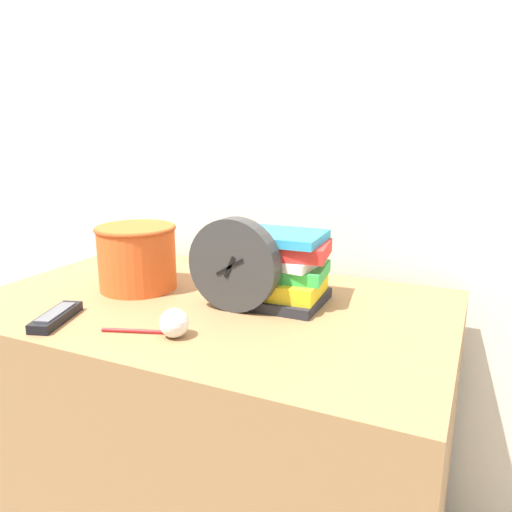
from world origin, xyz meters
name	(u,v)px	position (x,y,z in m)	size (l,w,h in m)	color
wall_back	(279,116)	(0.00, 0.76, 1.20)	(6.00, 0.04, 2.40)	silver
desk	(213,444)	(0.00, 0.35, 0.38)	(1.11, 0.69, 0.77)	olive
desk_clock	(234,265)	(0.08, 0.32, 0.87)	(0.21, 0.05, 0.21)	#333333
book_stack	(279,268)	(0.14, 0.42, 0.85)	(0.25, 0.20, 0.16)	#232328
basket	(137,255)	(-0.22, 0.36, 0.85)	(0.20, 0.20, 0.16)	#E05623
tv_remote	(56,317)	(-0.23, 0.10, 0.78)	(0.09, 0.16, 0.02)	black
crumpled_paper_ball	(174,323)	(0.04, 0.14, 0.80)	(0.06, 0.06, 0.06)	white
pen	(137,331)	(-0.04, 0.12, 0.77)	(0.14, 0.06, 0.01)	#B21E1E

